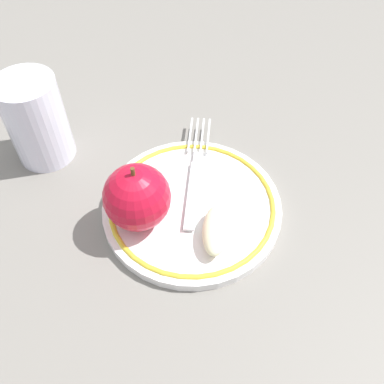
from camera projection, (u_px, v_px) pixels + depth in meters
ground_plane at (188, 215)px, 0.50m from camera, size 2.00×2.00×0.00m
plate at (192, 206)px, 0.50m from camera, size 0.21×0.21×0.01m
apple_red_whole at (137, 197)px, 0.45m from camera, size 0.07×0.07×0.08m
apple_slice_front at (215, 230)px, 0.46m from camera, size 0.04×0.07×0.02m
fork at (195, 172)px, 0.52m from camera, size 0.05×0.18×0.00m
drinking_glass at (36, 120)px, 0.52m from camera, size 0.07×0.07×0.11m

